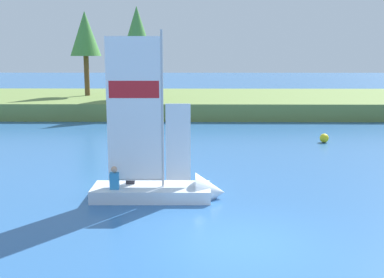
{
  "coord_description": "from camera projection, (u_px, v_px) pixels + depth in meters",
  "views": [
    {
      "loc": [
        -1.06,
        -10.93,
        4.62
      ],
      "look_at": [
        -1.26,
        7.65,
        1.2
      ],
      "focal_mm": 43.92,
      "sensor_mm": 36.0,
      "label": 1
    }
  ],
  "objects": [
    {
      "name": "ground_plane",
      "position": [
        240.0,
        243.0,
        11.58
      ],
      "size": [
        200.0,
        200.0,
        0.0
      ],
      "primitive_type": "plane",
      "color": "#2D609E"
    },
    {
      "name": "shore_bank",
      "position": [
        210.0,
        102.0,
        38.61
      ],
      "size": [
        80.0,
        14.11,
        1.2
      ],
      "primitive_type": "cube",
      "color": "olive",
      "rests_on": "ground"
    },
    {
      "name": "shoreline_tree_left",
      "position": [
        85.0,
        35.0,
        37.28
      ],
      "size": [
        2.43,
        2.43,
        6.69
      ],
      "color": "brown",
      "rests_on": "shore_bank"
    },
    {
      "name": "shoreline_tree_midleft",
      "position": [
        137.0,
        37.0,
        34.51
      ],
      "size": [
        2.78,
        2.78,
        6.79
      ],
      "color": "brown",
      "rests_on": "shore_bank"
    },
    {
      "name": "sailboat",
      "position": [
        172.0,
        185.0,
        15.06
      ],
      "size": [
        4.26,
        1.45,
        5.76
      ],
      "rotation": [
        0.0,
        0.0,
        0.01
      ],
      "color": "silver",
      "rests_on": "ground"
    },
    {
      "name": "channel_buoy",
      "position": [
        324.0,
        138.0,
        24.5
      ],
      "size": [
        0.46,
        0.46,
        0.46
      ],
      "primitive_type": "sphere",
      "color": "yellow",
      "rests_on": "ground"
    }
  ]
}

